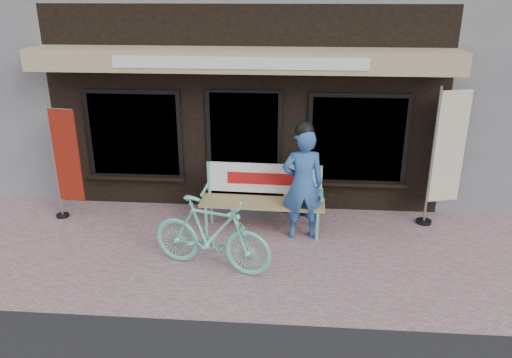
# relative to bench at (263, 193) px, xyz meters

# --- Properties ---
(ground) EXTENTS (70.00, 70.00, 0.00)m
(ground) POSITION_rel_bench_xyz_m (-0.40, -1.12, -0.65)
(ground) COLOR #AB8388
(ground) RESTS_ON ground
(storefront) EXTENTS (7.00, 6.77, 6.00)m
(storefront) POSITION_rel_bench_xyz_m (-0.40, 3.85, 2.34)
(storefront) COLOR black
(storefront) RESTS_ON ground
(bench) EXTENTS (2.07, 0.60, 1.11)m
(bench) POSITION_rel_bench_xyz_m (0.00, 0.00, 0.00)
(bench) COLOR #68CCB6
(bench) RESTS_ON ground
(person) EXTENTS (0.72, 0.53, 1.95)m
(person) POSITION_rel_bench_xyz_m (0.65, -0.26, 0.31)
(person) COLOR #2F5BA2
(person) RESTS_ON ground
(bicycle) EXTENTS (1.90, 1.01, 1.10)m
(bicycle) POSITION_rel_bench_xyz_m (-0.65, -1.37, -0.10)
(bicycle) COLOR #68CCB6
(bicycle) RESTS_ON ground
(nobori_red) EXTENTS (0.61, 0.25, 2.05)m
(nobori_red) POSITION_rel_bench_xyz_m (-3.41, 0.13, 0.41)
(nobori_red) COLOR gray
(nobori_red) RESTS_ON ground
(nobori_cream) EXTENTS (0.71, 0.33, 2.40)m
(nobori_cream) POSITION_rel_bench_xyz_m (3.02, 0.47, 0.59)
(nobori_cream) COLOR gray
(nobori_cream) RESTS_ON ground
(menu_stand) EXTENTS (0.45, 0.23, 0.91)m
(menu_stand) POSITION_rel_bench_xyz_m (0.53, 0.60, -0.19)
(menu_stand) COLOR black
(menu_stand) RESTS_ON ground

